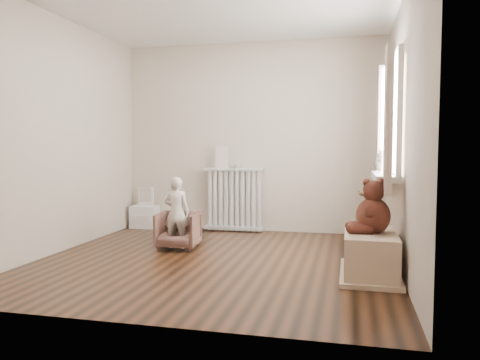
% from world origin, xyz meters
% --- Properties ---
extents(floor, '(3.60, 3.60, 0.01)m').
position_xyz_m(floor, '(0.00, 0.00, 0.00)').
color(floor, black).
rests_on(floor, ground).
extents(ceiling, '(3.60, 3.60, 0.01)m').
position_xyz_m(ceiling, '(0.00, 0.00, 2.60)').
color(ceiling, white).
rests_on(ceiling, ground).
extents(back_wall, '(3.60, 0.02, 2.60)m').
position_xyz_m(back_wall, '(0.00, 1.80, 1.30)').
color(back_wall, beige).
rests_on(back_wall, ground).
extents(front_wall, '(3.60, 0.02, 2.60)m').
position_xyz_m(front_wall, '(0.00, -1.80, 1.30)').
color(front_wall, beige).
rests_on(front_wall, ground).
extents(left_wall, '(0.02, 3.60, 2.60)m').
position_xyz_m(left_wall, '(-1.80, 0.00, 1.30)').
color(left_wall, beige).
rests_on(left_wall, ground).
extents(right_wall, '(0.02, 3.60, 2.60)m').
position_xyz_m(right_wall, '(1.80, 0.00, 1.30)').
color(right_wall, beige).
rests_on(right_wall, ground).
extents(window, '(0.03, 0.90, 1.10)m').
position_xyz_m(window, '(1.76, 0.30, 1.45)').
color(window, white).
rests_on(window, right_wall).
extents(window_sill, '(0.22, 1.10, 0.06)m').
position_xyz_m(window_sill, '(1.67, 0.30, 0.87)').
color(window_sill, silver).
rests_on(window_sill, right_wall).
extents(curtain_left, '(0.06, 0.26, 1.30)m').
position_xyz_m(curtain_left, '(1.65, -0.27, 1.39)').
color(curtain_left, beige).
rests_on(curtain_left, right_wall).
extents(curtain_right, '(0.06, 0.26, 1.30)m').
position_xyz_m(curtain_right, '(1.65, 0.87, 1.39)').
color(curtain_right, beige).
rests_on(curtain_right, right_wall).
extents(radiator, '(0.83, 0.16, 0.87)m').
position_xyz_m(radiator, '(-0.22, 1.68, 0.39)').
color(radiator, silver).
rests_on(radiator, floor).
extents(paper_doll, '(0.18, 0.02, 0.30)m').
position_xyz_m(paper_doll, '(-0.40, 1.68, 1.02)').
color(paper_doll, beige).
rests_on(paper_doll, radiator).
extents(tin_a, '(0.10, 0.10, 0.06)m').
position_xyz_m(tin_a, '(-0.17, 1.68, 0.90)').
color(tin_a, '#A59E8C').
rests_on(tin_a, radiator).
extents(toy_vanity, '(0.37, 0.26, 0.58)m').
position_xyz_m(toy_vanity, '(-1.55, 1.65, 0.28)').
color(toy_vanity, silver).
rests_on(toy_vanity, floor).
extents(armchair, '(0.49, 0.50, 0.42)m').
position_xyz_m(armchair, '(-0.58, 0.45, 0.21)').
color(armchair, brown).
rests_on(armchair, floor).
extents(child, '(0.31, 0.22, 0.81)m').
position_xyz_m(child, '(-0.58, 0.40, 0.42)').
color(child, beige).
rests_on(child, armchair).
extents(toy_bench, '(0.45, 0.85, 0.40)m').
position_xyz_m(toy_bench, '(1.52, -0.25, 0.20)').
color(toy_bench, beige).
rests_on(toy_bench, floor).
extents(teddy_bear, '(0.41, 0.33, 0.48)m').
position_xyz_m(teddy_bear, '(1.54, -0.28, 0.67)').
color(teddy_bear, '#35150F').
rests_on(teddy_bear, toy_bench).
extents(plush_cat, '(0.20, 0.30, 0.24)m').
position_xyz_m(plush_cat, '(1.66, 0.52, 1.00)').
color(plush_cat, gray).
rests_on(plush_cat, window_sill).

